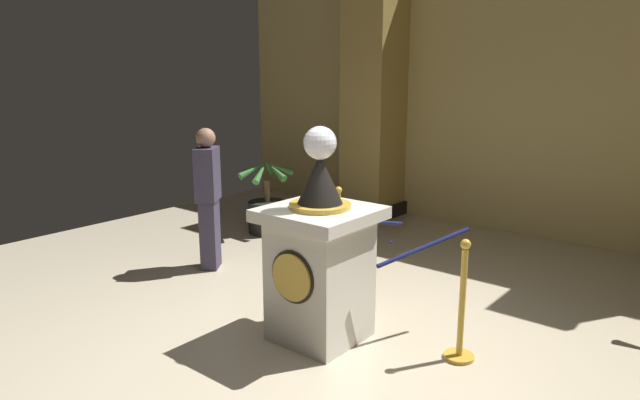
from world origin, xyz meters
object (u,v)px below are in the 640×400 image
potted_palm_left (267,209)px  bystander_guest (208,196)px  stanchion_near (461,318)px  stanchion_far (338,249)px  pedestal_clock (320,259)px

potted_palm_left → bystander_guest: 1.63m
stanchion_near → stanchion_far: size_ratio=0.94×
stanchion_near → potted_palm_left: potted_palm_left is taller
stanchion_far → potted_palm_left: bearing=155.1°
pedestal_clock → stanchion_far: bearing=120.7°
pedestal_clock → potted_palm_left: pedestal_clock is taller
stanchion_near → bystander_guest: 3.21m
pedestal_clock → stanchion_near: 1.22m
stanchion_far → pedestal_clock: bearing=-59.3°
stanchion_near → potted_palm_left: 4.02m
stanchion_near → stanchion_far: bearing=157.9°
potted_palm_left → bystander_guest: bystander_guest is taller
pedestal_clock → bystander_guest: pedestal_clock is taller
pedestal_clock → stanchion_far: (-0.67, 1.12, -0.33)m
stanchion_far → potted_palm_left: 2.13m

